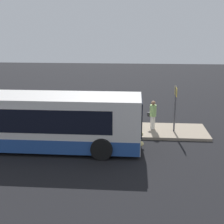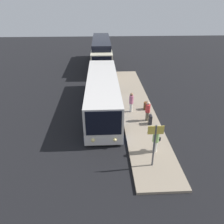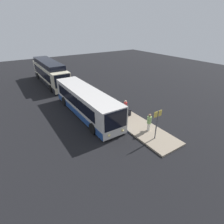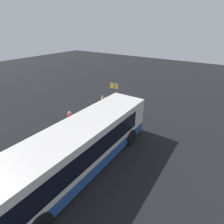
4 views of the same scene
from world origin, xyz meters
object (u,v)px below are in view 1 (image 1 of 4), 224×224
at_px(suitcase, 98,120).
at_px(trash_bin, 60,119).
at_px(passenger_boarding, 153,114).
at_px(passenger_waiting, 60,115).
at_px(passenger_with_bags, 89,112).
at_px(sign_post, 175,102).
at_px(bus_lead, 28,122).

bearing_deg(suitcase, trash_bin, 176.62).
distance_m(passenger_boarding, passenger_waiting, 5.53).
relative_size(passenger_with_bags, trash_bin, 2.48).
relative_size(passenger_boarding, suitcase, 1.78).
relative_size(passenger_boarding, passenger_waiting, 1.01).
bearing_deg(trash_bin, sign_post, -7.80).
relative_size(passenger_boarding, passenger_with_bags, 1.07).
relative_size(passenger_waiting, suitcase, 1.77).
distance_m(bus_lead, sign_post, 8.33).
relative_size(bus_lead, sign_post, 4.33).
bearing_deg(passenger_with_bags, sign_post, 136.12).
bearing_deg(passenger_with_bags, trash_bin, -44.67).
xyz_separation_m(passenger_waiting, passenger_with_bags, (1.54, 1.08, -0.08)).
bearing_deg(bus_lead, passenger_waiting, 64.74).
bearing_deg(passenger_waiting, passenger_boarding, -96.06).
xyz_separation_m(passenger_boarding, suitcase, (-3.39, 0.40, -0.56)).
bearing_deg(suitcase, passenger_with_bags, -166.00).
distance_m(sign_post, trash_bin, 7.30).
xyz_separation_m(passenger_boarding, passenger_with_bags, (-3.93, 0.27, -0.06)).
distance_m(passenger_waiting, sign_post, 6.78).
distance_m(suitcase, trash_bin, 2.46).
bearing_deg(trash_bin, passenger_boarding, -5.36).
bearing_deg(trash_bin, suitcase, -3.38).
bearing_deg(passenger_with_bags, bus_lead, 16.11).
relative_size(passenger_waiting, trash_bin, 2.64).
bearing_deg(bus_lead, passenger_with_bags, 52.41).
xyz_separation_m(bus_lead, passenger_boarding, (6.59, 3.19, -0.31)).
height_order(bus_lead, passenger_boarding, bus_lead).
bearing_deg(sign_post, suitcase, 169.89).
distance_m(passenger_waiting, passenger_with_bags, 1.88).
height_order(bus_lead, passenger_with_bags, bus_lead).
height_order(passenger_with_bags, trash_bin, passenger_with_bags).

